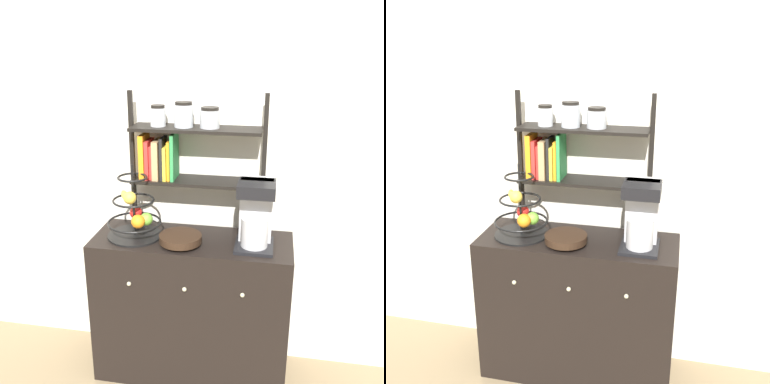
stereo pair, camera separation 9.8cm
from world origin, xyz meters
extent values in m
cube|color=silver|center=(0.00, 0.46, 1.30)|extent=(7.00, 0.05, 2.60)
cube|color=black|center=(0.00, 0.21, 0.44)|extent=(1.11, 0.41, 0.88)
sphere|color=#B2AD8C|center=(-0.31, -0.01, 0.68)|extent=(0.02, 0.02, 0.02)
sphere|color=#B2AD8C|center=(0.00, -0.01, 0.68)|extent=(0.02, 0.02, 0.02)
sphere|color=#B2AD8C|center=(0.31, -0.01, 0.68)|extent=(0.02, 0.02, 0.02)
cube|color=black|center=(0.35, 0.17, 0.89)|extent=(0.20, 0.23, 0.02)
cube|color=#B7B7BC|center=(0.35, 0.24, 1.07)|extent=(0.17, 0.09, 0.35)
cylinder|color=#B7B7BC|center=(0.35, 0.15, 0.97)|extent=(0.14, 0.14, 0.15)
cube|color=black|center=(0.35, 0.16, 1.21)|extent=(0.19, 0.19, 0.07)
cylinder|color=black|center=(-0.33, 0.19, 0.88)|extent=(0.31, 0.31, 0.01)
cylinder|color=black|center=(-0.33, 0.19, 1.09)|extent=(0.01, 0.01, 0.41)
torus|color=black|center=(-0.33, 0.19, 0.96)|extent=(0.30, 0.30, 0.01)
torus|color=black|center=(-0.33, 0.19, 1.09)|extent=(0.23, 0.23, 0.01)
torus|color=black|center=(-0.33, 0.19, 1.22)|extent=(0.17, 0.17, 0.01)
sphere|color=red|center=(-0.33, 0.25, 1.00)|extent=(0.07, 0.07, 0.07)
sphere|color=#6BAD33|center=(-0.25, 0.16, 1.00)|extent=(0.07, 0.07, 0.07)
sphere|color=orange|center=(-0.28, 0.12, 1.00)|extent=(0.08, 0.08, 0.08)
ellipsoid|color=yellow|center=(-0.38, 0.20, 1.11)|extent=(0.10, 0.15, 0.04)
sphere|color=gold|center=(-0.32, 0.13, 1.13)|extent=(0.07, 0.07, 0.07)
cylinder|color=black|center=(-0.05, 0.13, 0.89)|extent=(0.13, 0.13, 0.02)
cylinder|color=black|center=(-0.05, 0.13, 0.91)|extent=(0.23, 0.23, 0.04)
cube|color=black|center=(-0.37, 0.33, 1.27)|extent=(0.02, 0.02, 0.80)
cube|color=black|center=(0.37, 0.33, 1.27)|extent=(0.02, 0.02, 0.80)
cube|color=black|center=(0.00, 0.33, 1.18)|extent=(0.71, 0.20, 0.02)
cube|color=black|center=(0.00, 0.33, 1.47)|extent=(0.71, 0.20, 0.02)
cube|color=orange|center=(-0.30, 0.33, 1.31)|extent=(0.03, 0.14, 0.25)
cube|color=red|center=(-0.27, 0.33, 1.30)|extent=(0.02, 0.15, 0.22)
cube|color=red|center=(-0.24, 0.33, 1.28)|extent=(0.02, 0.13, 0.19)
cube|color=tan|center=(-0.22, 0.33, 1.30)|extent=(0.03, 0.16, 0.22)
cube|color=black|center=(-0.19, 0.33, 1.30)|extent=(0.02, 0.12, 0.23)
cube|color=yellow|center=(-0.17, 0.33, 1.28)|extent=(0.02, 0.14, 0.19)
cube|color=orange|center=(-0.14, 0.33, 1.30)|extent=(0.02, 0.14, 0.22)
cube|color=#2D8C47|center=(-0.12, 0.33, 1.32)|extent=(0.02, 0.15, 0.26)
cylinder|color=silver|center=(-0.21, 0.33, 1.53)|extent=(0.08, 0.08, 0.10)
cylinder|color=black|center=(-0.21, 0.33, 1.59)|extent=(0.08, 0.08, 0.02)
cylinder|color=silver|center=(-0.07, 0.33, 1.54)|extent=(0.10, 0.10, 0.12)
cylinder|color=black|center=(-0.07, 0.33, 1.61)|extent=(0.09, 0.09, 0.02)
cylinder|color=#ADB2B7|center=(0.07, 0.33, 1.53)|extent=(0.11, 0.11, 0.09)
cylinder|color=black|center=(0.07, 0.33, 1.59)|extent=(0.10, 0.10, 0.02)
camera|label=1|loc=(0.42, -2.03, 1.94)|focal=42.00mm
camera|label=2|loc=(0.52, -2.01, 1.94)|focal=42.00mm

